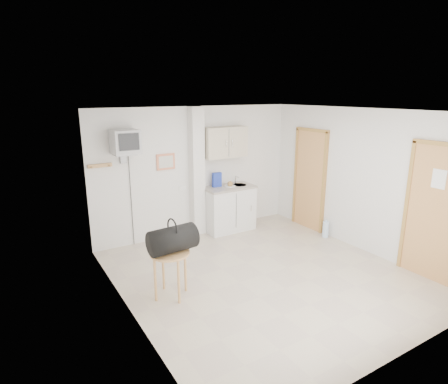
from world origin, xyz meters
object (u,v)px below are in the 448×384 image
round_table (170,259)px  duffel_bag (173,239)px  crt_television (125,143)px  water_bottle (326,229)px

round_table → duffel_bag: bearing=-22.0°
round_table → duffel_bag: size_ratio=0.99×
duffel_bag → crt_television: bearing=85.0°
crt_television → water_bottle: size_ratio=6.02×
duffel_bag → water_bottle: (3.43, 0.47, -0.68)m
crt_television → water_bottle: bearing=-22.0°
crt_television → duffel_bag: size_ratio=3.21×
crt_television → round_table: 2.30m
round_table → water_bottle: bearing=7.5°
crt_television → water_bottle: (3.43, -1.39, -1.77)m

